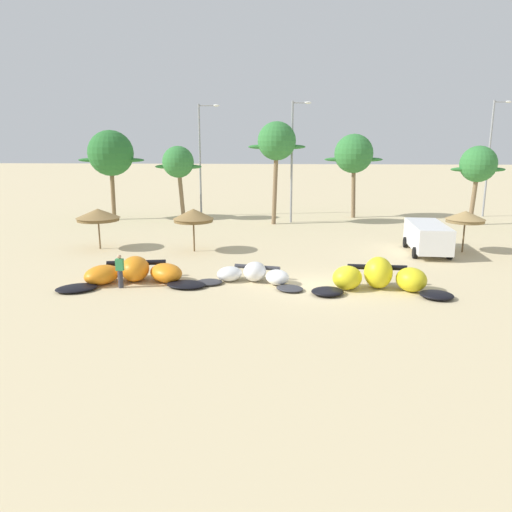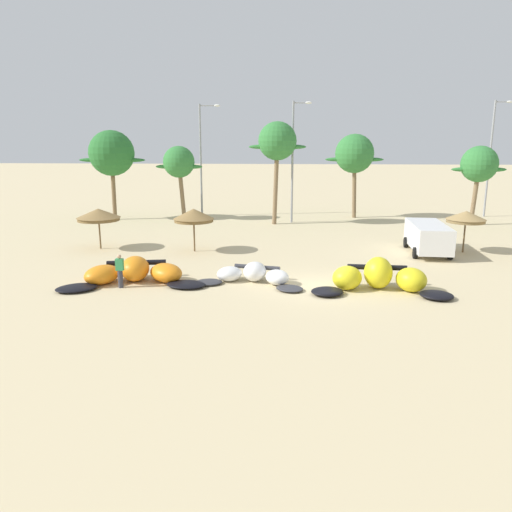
% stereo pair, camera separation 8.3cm
% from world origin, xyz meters
% --- Properties ---
extents(ground_plane, '(260.00, 260.00, 0.00)m').
position_xyz_m(ground_plane, '(0.00, 0.00, 0.00)').
color(ground_plane, beige).
extents(kite_far_left, '(7.23, 4.02, 1.23)m').
position_xyz_m(kite_far_left, '(-9.18, 0.11, 0.47)').
color(kite_far_left, black).
rests_on(kite_far_left, ground).
extents(kite_left, '(5.53, 3.14, 0.97)m').
position_xyz_m(kite_left, '(-3.34, 0.51, 0.37)').
color(kite_left, '#333338').
rests_on(kite_left, ground).
extents(kite_left_of_center, '(6.65, 3.13, 1.51)m').
position_xyz_m(kite_left_of_center, '(2.61, -0.39, 0.58)').
color(kite_left_of_center, black).
rests_on(kite_left_of_center, ground).
extents(beach_umbrella_near_van, '(2.77, 2.77, 2.62)m').
position_xyz_m(beach_umbrella_near_van, '(-13.80, 7.76, 2.23)').
color(beach_umbrella_near_van, brown).
rests_on(beach_umbrella_near_van, ground).
extents(beach_umbrella_middle, '(2.56, 2.56, 2.71)m').
position_xyz_m(beach_umbrella_middle, '(-7.56, 7.39, 2.30)').
color(beach_umbrella_middle, brown).
rests_on(beach_umbrella_middle, ground).
extents(beach_umbrella_near_palms, '(2.40, 2.40, 2.61)m').
position_xyz_m(beach_umbrella_near_palms, '(9.31, 8.24, 2.25)').
color(beach_umbrella_near_palms, brown).
rests_on(beach_umbrella_near_palms, ground).
extents(parked_van, '(2.43, 5.25, 1.84)m').
position_xyz_m(parked_van, '(6.99, 7.96, 1.09)').
color(parked_van, white).
rests_on(parked_van, ground).
extents(person_near_kites, '(0.36, 0.24, 1.62)m').
position_xyz_m(person_near_kites, '(-9.58, -0.78, 0.82)').
color(person_near_kites, '#383842').
rests_on(person_near_kites, ground).
extents(palm_leftmost, '(5.87, 3.92, 7.75)m').
position_xyz_m(palm_leftmost, '(-17.04, 19.93, 5.75)').
color(palm_leftmost, brown).
rests_on(palm_leftmost, ground).
extents(palm_left, '(4.10, 2.74, 6.42)m').
position_xyz_m(palm_left, '(-11.24, 20.30, 4.96)').
color(palm_left, '#7F6647').
rests_on(palm_left, ground).
extents(palm_left_of_gap, '(4.68, 3.12, 8.39)m').
position_xyz_m(palm_left_of_gap, '(-2.66, 18.40, 6.72)').
color(palm_left_of_gap, '#7F6647').
rests_on(palm_left_of_gap, ground).
extents(palm_center_left, '(5.16, 3.44, 7.45)m').
position_xyz_m(palm_center_left, '(4.11, 22.51, 5.67)').
color(palm_center_left, '#7F6647').
rests_on(palm_center_left, ground).
extents(palm_center_right, '(4.40, 2.93, 6.47)m').
position_xyz_m(palm_center_right, '(13.71, 18.98, 4.92)').
color(palm_center_right, '#7F6647').
rests_on(palm_center_right, ground).
extents(lamppost_west, '(1.96, 0.24, 10.05)m').
position_xyz_m(lamppost_west, '(-9.61, 22.79, 5.59)').
color(lamppost_west, gray).
rests_on(lamppost_west, ground).
extents(lamppost_west_center, '(1.60, 0.24, 10.01)m').
position_xyz_m(lamppost_west_center, '(-1.30, 19.31, 5.53)').
color(lamppost_west_center, gray).
rests_on(lamppost_west_center, ground).
extents(lamppost_east_center, '(1.58, 0.24, 10.33)m').
position_xyz_m(lamppost_east_center, '(16.48, 23.95, 5.69)').
color(lamppost_east_center, gray).
rests_on(lamppost_east_center, ground).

